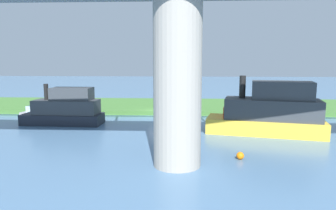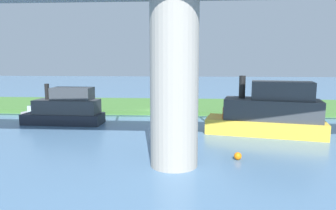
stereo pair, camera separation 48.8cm
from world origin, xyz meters
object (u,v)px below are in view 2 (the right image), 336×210
Objects in this scene: person_on_bank at (176,103)px; mooring_post at (243,107)px; pontoon_yellow at (280,117)px; riverboat_paddlewheel at (269,113)px; marker_buoy at (238,156)px; skiff_small at (66,109)px; bridge_pylon at (174,83)px; houseboat_blue at (39,113)px.

person_on_bank is 8.02m from mooring_post.
pontoon_yellow is (-3.12, 4.18, -0.38)m from mooring_post.
mooring_post is 0.08× the size of riverboat_paddlewheel.
mooring_post is at bearing -86.21° from riverboat_paddlewheel.
person_on_bank is 12.10m from pontoon_yellow.
mooring_post reaches higher than marker_buoy.
skiff_small is at bearing -33.42° from marker_buoy.
person_on_bank reaches higher than pontoon_yellow.
bridge_pylon is 18.01m from pontoon_yellow.
person_on_bank is 0.17× the size of skiff_small.
pontoon_yellow is (-10.36, -14.01, -4.57)m from bridge_pylon.
skiff_small is at bearing 5.91° from pontoon_yellow.
skiff_small is at bearing 18.90° from mooring_post.
bridge_pylon is 1.27× the size of skiff_small.
houseboat_blue reaches higher than marker_buoy.
mooring_post is at bearing -100.41° from marker_buoy.
pontoon_yellow reaches higher than houseboat_blue.
bridge_pylon is 2.42× the size of houseboat_blue.
person_on_bank is at bearing -74.29° from marker_buoy.
houseboat_blue is 0.87× the size of pontoon_yellow.
marker_buoy is at bearing 63.09° from riverboat_paddlewheel.
riverboat_paddlewheel is 1.30× the size of skiff_small.
person_on_bank is 13.27m from riverboat_paddlewheel.
person_on_bank is 0.13× the size of riverboat_paddlewheel.
riverboat_paddlewheel is at bearing -116.91° from marker_buoy.
mooring_post is 1.74× the size of marker_buoy.
houseboat_blue is 26.38m from pontoon_yellow.
bridge_pylon is 20.48× the size of marker_buoy.
riverboat_paddlewheel is at bearing 130.60° from person_on_bank.
person_on_bank is at bearing -3.93° from mooring_post.
bridge_pylon reaches higher than marker_buoy.
marker_buoy is at bearing 105.71° from person_on_bank.
riverboat_paddlewheel is at bearing -132.18° from bridge_pylon.
marker_buoy is (3.10, 16.86, -0.69)m from mooring_post.
mooring_post is 0.11× the size of skiff_small.
skiff_small is at bearing -45.28° from bridge_pylon.
riverboat_paddlewheel reaches higher than houseboat_blue.
person_on_bank is 18.11m from marker_buoy.
pontoon_yellow is at bearing -115.09° from riverboat_paddlewheel.
person_on_bank is (0.76, -18.74, -3.92)m from bridge_pylon.
houseboat_blue is at bearing -2.01° from pontoon_yellow.
houseboat_blue is (4.38, -3.20, -1.03)m from skiff_small.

